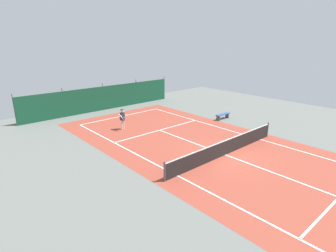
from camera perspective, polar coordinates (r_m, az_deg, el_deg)
ground_plane at (r=17.42m, az=11.90°, el=-5.95°), size 36.00×36.00×0.00m
court_surface at (r=17.42m, az=11.90°, el=-5.94°), size 11.02×26.60×0.01m
tennis_net at (r=17.22m, az=12.01°, el=-4.39°), size 10.12×0.10×1.10m
back_fence at (r=28.83m, az=-13.74°, el=4.79°), size 16.30×0.98×2.70m
tennis_player at (r=21.75m, az=-9.55°, el=1.70°), size 0.60×0.81×1.64m
tennis_ball_near_player at (r=20.50m, az=11.77°, el=-2.17°), size 0.07×0.07×0.07m
parked_car at (r=31.98m, az=-10.87°, el=6.55°), size 2.14×4.26×1.68m
courtside_bench at (r=24.94m, az=11.43°, el=2.26°), size 1.60×0.40×0.49m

